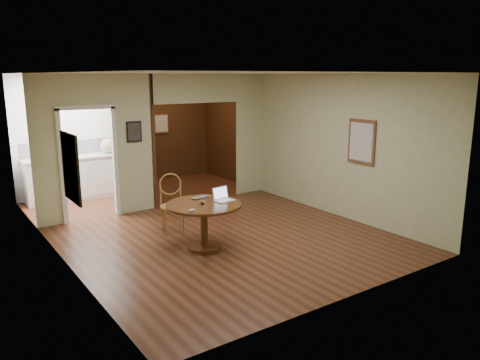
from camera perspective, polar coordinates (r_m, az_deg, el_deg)
floor at (r=7.78m, az=-1.06°, el=-7.37°), size 5.00×5.00×0.00m
room_shell at (r=9.96m, az=-13.35°, el=4.35°), size 5.20×7.50×5.00m
dining_table at (r=7.30m, az=-4.42°, el=-4.31°), size 1.17×1.17×0.73m
chair at (r=8.18m, az=-8.32°, el=-2.38°), size 0.53×0.53×1.01m
open_laptop at (r=7.40m, az=-2.17°, el=-2.04°), size 0.31×0.28×0.20m
closed_laptop at (r=7.52m, az=-4.61°, el=-2.19°), size 0.34×0.25×0.02m
mouse at (r=6.83m, az=-5.90°, el=-3.69°), size 0.11×0.07×0.04m
wine_glass at (r=7.19m, az=-4.62°, el=-2.63°), size 0.08×0.08×0.09m
pen at (r=6.96m, az=-3.94°, el=-3.47°), size 0.11×0.12×0.01m
kitchen_cabinet at (r=10.86m, az=-19.60°, el=0.26°), size 2.06×0.60×0.94m
grocery_bag at (r=10.98m, az=-15.82°, el=4.01°), size 0.35×0.30×0.33m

